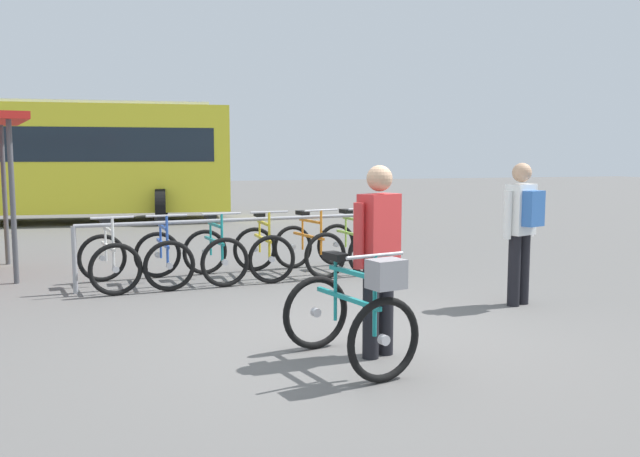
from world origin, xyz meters
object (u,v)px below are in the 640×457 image
racked_bike_orange (308,249)px  pedestrian_with_backpack (522,225)px  racked_bike_blue (163,257)px  racked_bike_lime (351,246)px  racked_bike_white (109,261)px  racked_bike_yellow (263,251)px  featured_bicycle (353,314)px  person_with_featured_bike (379,252)px  racked_bike_teal (214,254)px  bus_distant (30,155)px

racked_bike_orange → pedestrian_with_backpack: size_ratio=0.74×
racked_bike_blue → racked_bike_lime: bearing=4.7°
racked_bike_white → racked_bike_yellow: same height
racked_bike_orange → featured_bicycle: 4.32m
racked_bike_white → featured_bicycle: bearing=-65.1°
racked_bike_lime → person_with_featured_bike: bearing=-108.0°
racked_bike_teal → person_with_featured_bike: 4.00m
pedestrian_with_backpack → bus_distant: size_ratio=0.16×
racked_bike_blue → racked_bike_orange: bearing=4.7°
racked_bike_lime → featured_bicycle: bearing=-110.9°
racked_bike_lime → racked_bike_teal: bearing=-175.3°
racked_bike_orange → bus_distant: (-4.56, 9.33, 1.37)m
racked_bike_teal → pedestrian_with_backpack: bearing=-40.2°
racked_bike_white → racked_bike_orange: bearing=4.7°
racked_bike_yellow → racked_bike_orange: size_ratio=0.91×
racked_bike_orange → bus_distant: size_ratio=0.12×
pedestrian_with_backpack → person_with_featured_bike: bearing=-151.3°
racked_bike_teal → pedestrian_with_backpack: size_ratio=0.71×
racked_bike_lime → featured_bicycle: same height
racked_bike_blue → pedestrian_with_backpack: 4.62m
racked_bike_yellow → pedestrian_with_backpack: 3.64m
bus_distant → racked_bike_teal: bearing=-71.5°
racked_bike_white → person_with_featured_bike: (2.16, -3.78, 0.54)m
racked_bike_orange → pedestrian_with_backpack: pedestrian_with_backpack is taller
racked_bike_teal → featured_bicycle: same height
racked_bike_teal → racked_bike_blue: bearing=-175.3°
racked_bike_teal → racked_bike_lime: size_ratio=0.98×
racked_bike_yellow → bus_distant: 10.25m
racked_bike_white → racked_bike_teal: size_ratio=1.02×
racked_bike_orange → racked_bike_lime: 0.70m
racked_bike_yellow → bus_distant: (-3.86, 9.39, 1.37)m
racked_bike_white → racked_bike_orange: size_ratio=0.98×
person_with_featured_bike → pedestrian_with_backpack: same height
racked_bike_yellow → bus_distant: bus_distant is taller
racked_bike_blue → pedestrian_with_backpack: pedestrian_with_backpack is taller
featured_bicycle → person_with_featured_bike: (0.31, 0.21, 0.46)m
racked_bike_yellow → racked_bike_orange: bearing=4.7°
person_with_featured_bike → bus_distant: size_ratio=0.16×
featured_bicycle → bus_distant: size_ratio=0.12×
bus_distant → person_with_featured_bike: bearing=-73.6°
racked_bike_white → pedestrian_with_backpack: (4.49, -2.50, 0.57)m
racked_bike_blue → featured_bicycle: bearing=-74.1°
racked_bike_yellow → person_with_featured_bike: bearing=-89.0°
racked_bike_yellow → racked_bike_lime: size_ratio=0.93×
racked_bike_white → racked_bike_lime: (3.49, 0.28, 0.00)m
featured_bicycle → pedestrian_with_backpack: 3.07m
racked_bike_orange → person_with_featured_bike: bearing=-98.9°
racked_bike_orange → pedestrian_with_backpack: bearing=-58.0°
racked_bike_white → pedestrian_with_backpack: bearing=-29.1°
pedestrian_with_backpack → racked_bike_yellow: bearing=131.9°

